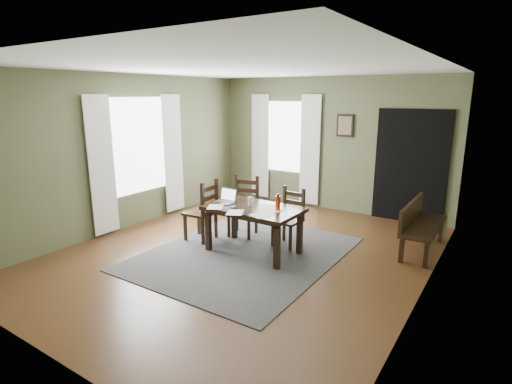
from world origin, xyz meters
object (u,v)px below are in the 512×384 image
Objects in this scene: laptop at (226,199)px; dining_table at (254,213)px; chair_back_left at (244,207)px; water_bottle at (278,203)px; bench at (419,222)px; chair_end at (203,211)px; chair_back_right at (289,218)px.

dining_table is at bearing 1.32° from laptop.
water_bottle is (0.96, -0.52, 0.33)m from chair_back_left.
laptop reaches higher than bench.
bench is at bearing 112.07° from chair_end.
chair_back_left is at bearing 142.02° from chair_end.
chair_end is at bearing -152.41° from chair_back_right.
water_bottle is (0.08, -0.51, 0.38)m from chair_back_right.
water_bottle reaches higher than dining_table.
chair_back_left reaches higher than dining_table.
chair_end is 3.22× the size of laptop.
water_bottle reaches higher than bench.
chair_back_left is 0.62m from laptop.
laptop is (-0.52, 0.01, 0.14)m from dining_table.
chair_back_right is at bearing 110.55° from chair_end.
chair_end is 0.71m from chair_back_left.
water_bottle is (0.39, 0.04, 0.20)m from dining_table.
bench is at bearing 30.21° from chair_back_right.
chair_end is at bearing 115.50° from bench.
chair_end is 1.41m from chair_back_right.
chair_end is 1.10× the size of chair_back_right.
water_bottle is (0.91, 0.04, 0.06)m from laptop.
chair_back_right is 1.97m from bench.
dining_table is 0.82m from chair_back_left.
chair_back_right is 1.04m from laptop.
chair_back_left is 4.03× the size of water_bottle.
chair_back_right is at bearing 35.63° from laptop.
laptop is at bearing -177.70° from water_bottle.
bench reaches higher than dining_table.
bench is at bearing 35.35° from dining_table.
bench is (3.05, 1.45, -0.03)m from chair_end.
bench is (1.77, 0.88, 0.01)m from chair_back_right.
chair_back_right is 0.67× the size of bench.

